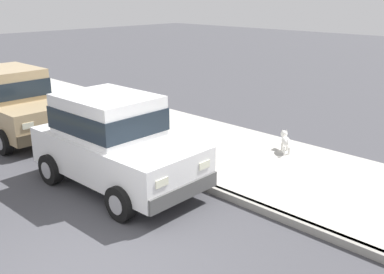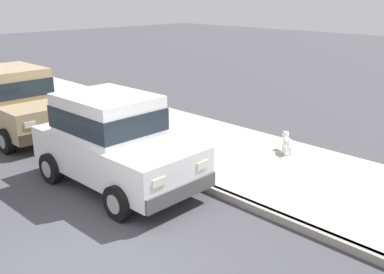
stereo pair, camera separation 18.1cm
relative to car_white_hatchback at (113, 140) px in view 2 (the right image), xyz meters
name	(u,v)px [view 2 (the right image)]	position (x,y,z in m)	size (l,w,h in m)	color
ground_plane	(84,270)	(-2.08, -2.16, -0.98)	(80.00, 80.00, 0.00)	#424247
curb	(230,197)	(1.12, -2.16, -0.91)	(0.16, 64.00, 0.14)	gray
sidewalk	(284,172)	(2.92, -2.16, -0.91)	(3.60, 64.00, 0.14)	#B7B5AD
car_white_hatchback	(113,140)	(0.00, 0.00, 0.00)	(2.04, 3.85, 1.88)	white
car_tan_hatchback	(15,101)	(0.01, 4.70, 0.00)	(2.00, 3.83, 1.88)	tan
dog_white	(287,141)	(3.85, -1.58, -0.55)	(0.59, 0.55, 0.49)	white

